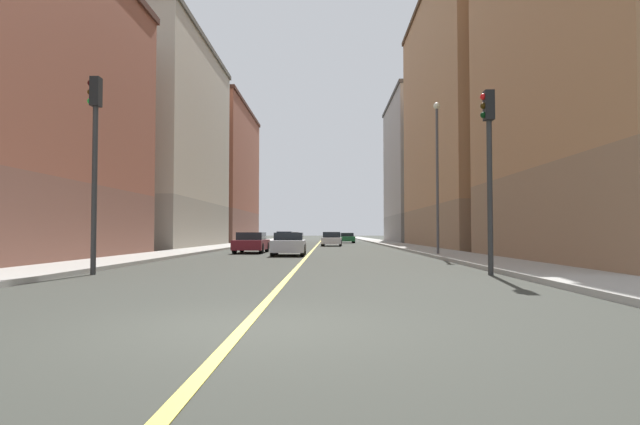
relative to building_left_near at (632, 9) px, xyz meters
name	(u,v)px	position (x,y,z in m)	size (l,w,h in m)	color
ground_plane	(244,328)	(-13.81, -14.64, -10.58)	(400.00, 400.00, 0.00)	#32342E
sidewalk_left	(391,244)	(-6.02, 34.36, -10.51)	(2.81, 168.00, 0.15)	#9E9B93
sidewalk_right	(245,244)	(-21.61, 34.36, -10.51)	(2.81, 168.00, 0.15)	#9E9B93
lane_center_stripe	(318,244)	(-13.81, 34.36, -10.57)	(0.16, 154.00, 0.01)	#E5D14C
building_left_near	(632,9)	(0.00, 0.00, 0.00)	(9.52, 16.35, 21.14)	#8F6B4F
building_left_mid	(478,119)	(0.00, 22.40, 0.29)	(9.52, 23.66, 21.73)	#8F6B4F
building_left_far	(427,170)	(0.00, 45.69, -1.32)	(9.52, 18.47, 18.50)	gray
building_right_midblock	(154,144)	(-27.63, 22.68, -1.76)	(9.52, 19.68, 17.63)	#9D9688
building_right_distant	(212,175)	(-27.63, 45.22, -1.88)	(9.52, 21.60, 17.38)	brown
traffic_light_left_near	(489,154)	(-7.84, -5.91, -6.95)	(0.40, 0.32, 5.56)	#2D2D2D
traffic_light_right_near	(95,146)	(-19.82, -5.91, -6.68)	(0.40, 0.32, 6.03)	#2D2D2D
street_lamp_left_near	(437,163)	(-6.83, 6.42, -5.58)	(0.36, 0.36, 8.13)	#4C4C51
car_green	(347,238)	(-10.43, 42.07, -9.98)	(1.86, 4.32, 1.22)	#1E6B38
car_blue	(285,238)	(-17.64, 37.48, -9.93)	(1.97, 3.97, 1.37)	#23389E
car_silver	(289,244)	(-14.86, 7.24, -9.96)	(1.86, 3.95, 1.26)	silver
car_orange	(292,237)	(-17.21, 43.64, -9.93)	(2.05, 4.57, 1.30)	orange
car_maroon	(251,243)	(-17.48, 10.91, -9.95)	(1.86, 4.34, 1.28)	maroon
car_white	(332,239)	(-12.37, 27.61, -9.95)	(1.99, 4.33, 1.32)	white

